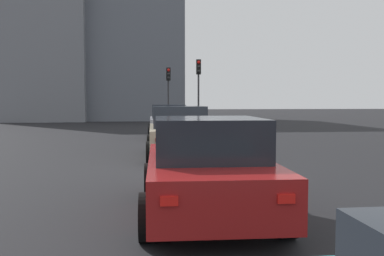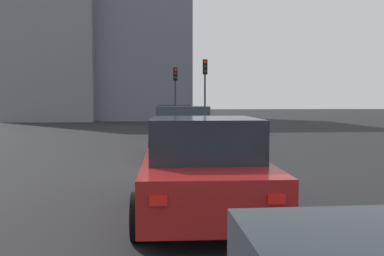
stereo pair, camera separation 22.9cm
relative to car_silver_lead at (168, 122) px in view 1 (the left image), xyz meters
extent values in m
cube|color=black|center=(-9.35, 0.14, -0.88)|extent=(160.00, 160.00, 0.20)
cube|color=#A8AAB2|center=(0.05, 0.00, -0.16)|extent=(4.15, 1.86, 0.71)
cube|color=#1E232B|center=(-0.15, 0.00, 0.52)|extent=(1.88, 1.62, 0.66)
cylinder|color=black|center=(1.32, -0.92, -0.46)|extent=(0.64, 0.23, 0.64)
cylinder|color=black|center=(1.34, 0.89, -0.46)|extent=(0.64, 0.23, 0.64)
cylinder|color=black|center=(-1.24, -0.89, -0.46)|extent=(0.64, 0.23, 0.64)
cylinder|color=black|center=(-1.22, 0.92, -0.46)|extent=(0.64, 0.23, 0.64)
cube|color=red|center=(-2.03, -0.63, -0.03)|extent=(0.03, 0.20, 0.11)
cube|color=red|center=(-2.02, 0.68, -0.03)|extent=(0.03, 0.20, 0.11)
cube|color=tan|center=(-7.56, 0.07, -0.16)|extent=(4.19, 1.89, 0.72)
cube|color=#1E232B|center=(-7.77, 0.07, 0.54)|extent=(1.90, 1.64, 0.67)
cylinder|color=black|center=(-6.28, -0.87, -0.46)|extent=(0.64, 0.23, 0.64)
cylinder|color=black|center=(-6.26, 0.97, -0.46)|extent=(0.64, 0.23, 0.64)
cylinder|color=black|center=(-8.86, -0.83, -0.46)|extent=(0.64, 0.23, 0.64)
cylinder|color=black|center=(-8.84, 1.00, -0.46)|extent=(0.64, 0.23, 0.64)
cube|color=maroon|center=(-9.66, -0.57, -0.03)|extent=(0.03, 0.20, 0.11)
cube|color=maroon|center=(-9.65, 0.76, -0.03)|extent=(0.03, 0.20, 0.11)
cube|color=maroon|center=(-14.45, 0.15, -0.18)|extent=(4.12, 1.93, 0.67)
cube|color=#1E232B|center=(-14.65, 0.15, 0.46)|extent=(1.87, 1.65, 0.62)
cylinder|color=black|center=(-13.21, -0.80, -0.46)|extent=(0.65, 0.24, 0.64)
cylinder|color=black|center=(-13.16, 1.03, -0.46)|extent=(0.65, 0.24, 0.64)
cylinder|color=black|center=(-15.74, -0.73, -0.46)|extent=(0.65, 0.24, 0.64)
cylinder|color=black|center=(-15.69, 1.09, -0.46)|extent=(0.65, 0.24, 0.64)
cube|color=red|center=(-16.52, -0.46, -0.06)|extent=(0.03, 0.20, 0.11)
cube|color=red|center=(-16.49, 0.86, -0.06)|extent=(0.03, 0.20, 0.11)
cylinder|color=#2D2D30|center=(4.35, -2.08, 0.94)|extent=(0.11, 0.11, 3.43)
cube|color=black|center=(4.29, -2.08, 3.10)|extent=(0.21, 0.28, 0.90)
sphere|color=red|center=(4.18, -2.08, 3.37)|extent=(0.20, 0.20, 0.20)
sphere|color=black|center=(4.18, -2.08, 3.10)|extent=(0.20, 0.20, 0.20)
sphere|color=black|center=(4.18, -2.08, 2.83)|extent=(0.20, 0.20, 0.20)
cylinder|color=#2D2D30|center=(8.42, -0.46, 0.85)|extent=(0.11, 0.11, 3.25)
cube|color=black|center=(8.36, -0.46, 2.92)|extent=(0.23, 0.30, 0.90)
sphere|color=red|center=(8.25, -0.47, 3.19)|extent=(0.20, 0.20, 0.20)
sphere|color=black|center=(8.25, -0.47, 2.92)|extent=(0.20, 0.20, 0.20)
sphere|color=black|center=(8.25, -0.47, 2.65)|extent=(0.20, 0.20, 0.20)
cube|color=slate|center=(22.83, 2.14, 6.95)|extent=(12.97, 9.03, 15.46)
cube|color=slate|center=(21.37, 10.14, 6.65)|extent=(12.39, 7.74, 14.86)
camera|label=1|loc=(-21.00, 1.10, 1.03)|focal=39.09mm
camera|label=2|loc=(-21.02, 0.87, 1.03)|focal=39.09mm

